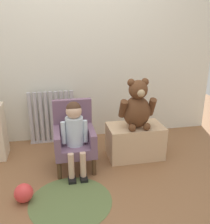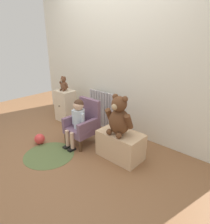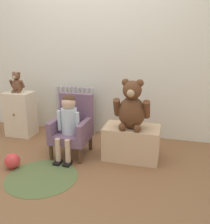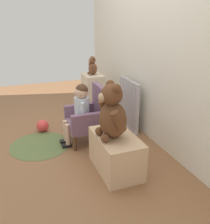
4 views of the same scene
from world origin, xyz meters
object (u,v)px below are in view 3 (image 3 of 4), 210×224
(child_armchair, at_px, (73,127))
(child_figure, at_px, (68,118))
(radiator, at_px, (75,110))
(small_teddy_bear, at_px, (17,83))
(large_teddy_bear, at_px, (132,107))
(floor_rug, at_px, (42,177))
(low_bench, at_px, (132,142))
(toy_ball, at_px, (12,161))
(small_dresser, at_px, (20,114))

(child_armchair, xyz_separation_m, child_figure, (0.00, -0.11, 0.15))
(radiator, bearing_deg, child_figure, -73.45)
(radiator, xyz_separation_m, small_teddy_bear, (-0.68, -0.27, 0.39))
(radiator, xyz_separation_m, large_teddy_bear, (0.88, -0.60, 0.27))
(child_armchair, bearing_deg, large_teddy_bear, 0.93)
(child_armchair, height_order, floor_rug, child_armchair)
(radiator, height_order, child_figure, child_figure)
(radiator, xyz_separation_m, low_bench, (0.88, -0.56, -0.14))
(large_teddy_bear, height_order, small_teddy_bear, large_teddy_bear)
(radiator, relative_size, floor_rug, 0.94)
(child_figure, height_order, floor_rug, child_figure)
(toy_ball, bearing_deg, large_teddy_bear, 24.28)
(large_teddy_bear, xyz_separation_m, floor_rug, (-0.75, -0.59, -0.59))
(child_figure, distance_m, toy_ball, 0.71)
(low_bench, bearing_deg, small_teddy_bear, 169.56)
(child_armchair, relative_size, large_teddy_bear, 1.29)
(floor_rug, height_order, toy_ball, toy_ball)
(floor_rug, xyz_separation_m, toy_ball, (-0.37, 0.09, 0.08))
(child_armchair, distance_m, small_teddy_bear, 1.04)
(low_bench, distance_m, floor_rug, 1.00)
(child_figure, bearing_deg, low_bench, 13.70)
(small_dresser, distance_m, small_teddy_bear, 0.41)
(low_bench, height_order, large_teddy_bear, large_teddy_bear)
(small_dresser, xyz_separation_m, child_figure, (0.89, -0.45, 0.16))
(child_figure, xyz_separation_m, toy_ball, (-0.46, -0.38, -0.38))
(radiator, relative_size, child_armchair, 0.96)
(small_dresser, xyz_separation_m, small_teddy_bear, (-0.00, -0.00, 0.41))
(child_armchair, relative_size, toy_ball, 4.30)
(radiator, height_order, child_armchair, child_armchair)
(small_teddy_bear, height_order, toy_ball, small_teddy_bear)
(floor_rug, bearing_deg, small_dresser, 131.18)
(large_teddy_bear, bearing_deg, child_figure, -169.51)
(small_dresser, bearing_deg, child_armchair, -20.74)
(large_teddy_bear, bearing_deg, child_armchair, -179.07)
(small_teddy_bear, bearing_deg, floor_rug, -48.72)
(child_figure, xyz_separation_m, small_teddy_bear, (-0.90, 0.45, 0.25))
(small_dresser, xyz_separation_m, floor_rug, (0.81, -0.92, -0.29))
(small_teddy_bear, height_order, floor_rug, small_teddy_bear)
(radiator, distance_m, small_teddy_bear, 0.83)
(child_armchair, distance_m, toy_ball, 0.72)
(low_bench, xyz_separation_m, large_teddy_bear, (-0.00, -0.04, 0.41))
(low_bench, bearing_deg, floor_rug, -140.01)
(floor_rug, relative_size, toy_ball, 4.40)
(small_dresser, xyz_separation_m, large_teddy_bear, (1.56, -0.33, 0.29))
(small_teddy_bear, relative_size, toy_ball, 1.71)
(child_armchair, bearing_deg, child_figure, -90.00)
(child_figure, relative_size, large_teddy_bear, 1.37)
(low_bench, distance_m, small_teddy_bear, 1.67)
(child_armchair, relative_size, child_figure, 0.95)
(low_bench, distance_m, large_teddy_bear, 0.41)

